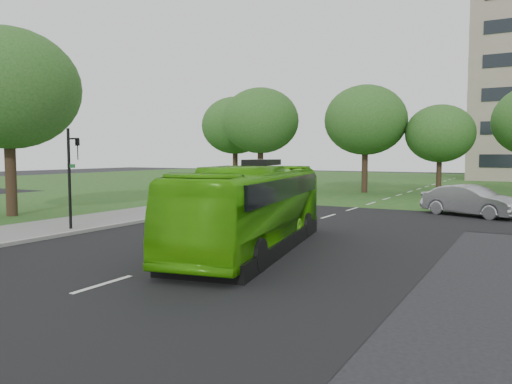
% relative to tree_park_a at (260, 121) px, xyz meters
% --- Properties ---
extents(ground, '(160.00, 160.00, 0.00)m').
position_rel_tree_park_a_xyz_m(ground, '(12.68, -25.61, -6.39)').
color(ground, black).
rests_on(ground, ground).
extents(street_surfaces, '(120.00, 120.00, 0.15)m').
position_rel_tree_park_a_xyz_m(street_surfaces, '(12.30, -2.86, -6.36)').
color(street_surfaces, black).
rests_on(street_surfaces, ground).
extents(tree_park_a, '(7.09, 7.09, 9.42)m').
position_rel_tree_park_a_xyz_m(tree_park_a, '(0.00, 0.00, 0.00)').
color(tree_park_a, black).
rests_on(tree_park_a, ground).
extents(tree_park_b, '(7.05, 7.05, 9.24)m').
position_rel_tree_park_a_xyz_m(tree_park_b, '(9.41, 1.60, -0.16)').
color(tree_park_b, black).
rests_on(tree_park_b, ground).
extents(tree_park_c, '(5.54, 5.54, 7.36)m').
position_rel_tree_park_a_xyz_m(tree_park_c, '(15.39, 2.42, -1.40)').
color(tree_park_c, black).
rests_on(tree_park_c, ground).
extents(tree_park_f, '(6.88, 6.88, 9.19)m').
position_rel_tree_park_a_xyz_m(tree_park_f, '(-4.81, 3.38, -0.14)').
color(tree_park_f, black).
rests_on(tree_park_f, ground).
extents(tree_side_near, '(7.52, 7.52, 9.99)m').
position_rel_tree_park_a_xyz_m(tree_side_near, '(-2.27, -23.74, 0.39)').
color(tree_side_near, black).
rests_on(tree_side_near, ground).
extents(bus, '(4.43, 10.79, 2.93)m').
position_rel_tree_park_a_xyz_m(bus, '(13.68, -25.59, -4.92)').
color(bus, '#47B10C').
rests_on(bus, ground).
extents(sedan, '(5.37, 3.61, 1.68)m').
position_rel_tree_park_a_xyz_m(sedan, '(19.30, -11.75, -5.55)').
color(sedan, '#9F9FA4').
rests_on(sedan, ground).
extents(traffic_light, '(0.71, 0.20, 4.43)m').
position_rel_tree_park_a_xyz_m(traffic_light, '(5.04, -25.98, -3.79)').
color(traffic_light, black).
rests_on(traffic_light, ground).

